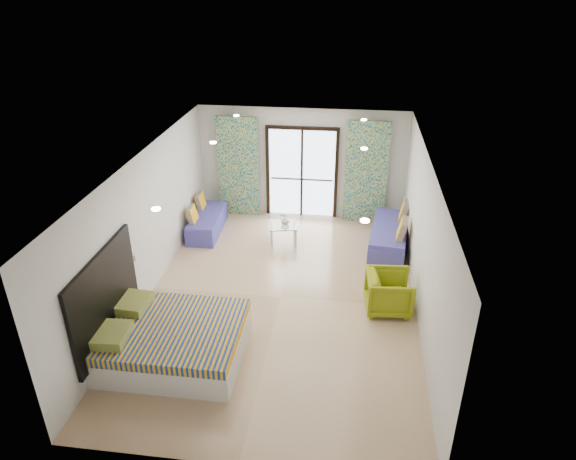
# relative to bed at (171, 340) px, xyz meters

# --- Properties ---
(floor) EXTENTS (5.00, 7.50, 0.01)m
(floor) POSITION_rel_bed_xyz_m (1.48, 1.87, -0.31)
(floor) COLOR tan
(floor) RESTS_ON ground
(ceiling) EXTENTS (5.00, 7.50, 0.01)m
(ceiling) POSITION_rel_bed_xyz_m (1.48, 1.87, 2.39)
(ceiling) COLOR silver
(ceiling) RESTS_ON ground
(wall_back) EXTENTS (5.00, 0.01, 2.70)m
(wall_back) POSITION_rel_bed_xyz_m (1.48, 5.62, 1.04)
(wall_back) COLOR silver
(wall_back) RESTS_ON ground
(wall_front) EXTENTS (5.00, 0.01, 2.70)m
(wall_front) POSITION_rel_bed_xyz_m (1.48, -1.88, 1.04)
(wall_front) COLOR silver
(wall_front) RESTS_ON ground
(wall_left) EXTENTS (0.01, 7.50, 2.70)m
(wall_left) POSITION_rel_bed_xyz_m (-1.02, 1.87, 1.04)
(wall_left) COLOR silver
(wall_left) RESTS_ON ground
(wall_right) EXTENTS (0.01, 7.50, 2.70)m
(wall_right) POSITION_rel_bed_xyz_m (3.98, 1.87, 1.04)
(wall_right) COLOR silver
(wall_right) RESTS_ON ground
(balcony_door) EXTENTS (1.76, 0.08, 2.28)m
(balcony_door) POSITION_rel_bed_xyz_m (1.48, 5.59, 0.94)
(balcony_door) COLOR black
(balcony_door) RESTS_ON floor
(balcony_rail) EXTENTS (1.52, 0.03, 0.04)m
(balcony_rail) POSITION_rel_bed_xyz_m (1.48, 5.60, 0.64)
(balcony_rail) COLOR #595451
(balcony_rail) RESTS_ON balcony_door
(curtain_left) EXTENTS (1.00, 0.10, 2.50)m
(curtain_left) POSITION_rel_bed_xyz_m (-0.07, 5.44, 0.94)
(curtain_left) COLOR silver
(curtain_left) RESTS_ON floor
(curtain_right) EXTENTS (1.00, 0.10, 2.50)m
(curtain_right) POSITION_rel_bed_xyz_m (3.03, 5.44, 0.94)
(curtain_right) COLOR silver
(curtain_right) RESTS_ON floor
(downlight_a) EXTENTS (0.12, 0.12, 0.02)m
(downlight_a) POSITION_rel_bed_xyz_m (0.08, -0.13, 2.36)
(downlight_a) COLOR #FFE0B2
(downlight_a) RESTS_ON ceiling
(downlight_b) EXTENTS (0.12, 0.12, 0.02)m
(downlight_b) POSITION_rel_bed_xyz_m (2.88, -0.13, 2.36)
(downlight_b) COLOR #FFE0B2
(downlight_b) RESTS_ON ceiling
(downlight_c) EXTENTS (0.12, 0.12, 0.02)m
(downlight_c) POSITION_rel_bed_xyz_m (0.08, 2.87, 2.36)
(downlight_c) COLOR #FFE0B2
(downlight_c) RESTS_ON ceiling
(downlight_d) EXTENTS (0.12, 0.12, 0.02)m
(downlight_d) POSITION_rel_bed_xyz_m (2.88, 2.87, 2.36)
(downlight_d) COLOR #FFE0B2
(downlight_d) RESTS_ON ceiling
(downlight_e) EXTENTS (0.12, 0.12, 0.02)m
(downlight_e) POSITION_rel_bed_xyz_m (0.08, 4.87, 2.36)
(downlight_e) COLOR #FFE0B2
(downlight_e) RESTS_ON ceiling
(downlight_f) EXTENTS (0.12, 0.12, 0.02)m
(downlight_f) POSITION_rel_bed_xyz_m (2.88, 4.87, 2.36)
(downlight_f) COLOR #FFE0B2
(downlight_f) RESTS_ON ceiling
(headboard) EXTENTS (0.06, 2.10, 1.50)m
(headboard) POSITION_rel_bed_xyz_m (-0.98, 0.00, 0.74)
(headboard) COLOR black
(headboard) RESTS_ON floor
(switch_plate) EXTENTS (0.02, 0.10, 0.10)m
(switch_plate) POSITION_rel_bed_xyz_m (-0.99, 1.25, 0.74)
(switch_plate) COLOR silver
(switch_plate) RESTS_ON wall_left
(bed) EXTENTS (2.17, 1.77, 0.75)m
(bed) POSITION_rel_bed_xyz_m (0.00, 0.00, 0.00)
(bed) COLOR silver
(bed) RESTS_ON floor
(daybed_left) EXTENTS (0.69, 1.66, 0.81)m
(daybed_left) POSITION_rel_bed_xyz_m (-0.64, 4.35, -0.06)
(daybed_left) COLOR #44429E
(daybed_left) RESTS_ON floor
(daybed_right) EXTENTS (0.96, 2.01, 0.96)m
(daybed_right) POSITION_rel_bed_xyz_m (3.60, 4.07, -0.02)
(daybed_right) COLOR #44429E
(daybed_right) RESTS_ON floor
(coffee_table) EXTENTS (0.72, 0.72, 0.71)m
(coffee_table) POSITION_rel_bed_xyz_m (1.22, 4.15, 0.05)
(coffee_table) COLOR silver
(coffee_table) RESTS_ON floor
(vase) EXTENTS (0.24, 0.25, 0.19)m
(vase) POSITION_rel_bed_xyz_m (1.26, 4.17, 0.19)
(vase) COLOR white
(vase) RESTS_ON coffee_table
(armchair) EXTENTS (0.80, 0.85, 0.81)m
(armchair) POSITION_rel_bed_xyz_m (3.47, 1.74, 0.09)
(armchair) COLOR olive
(armchair) RESTS_ON floor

